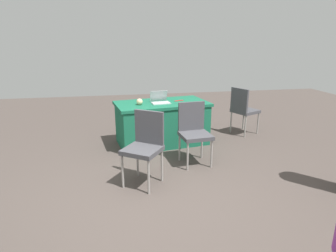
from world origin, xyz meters
name	(u,v)px	position (x,y,z in m)	size (l,w,h in m)	color
ground_plane	(158,208)	(0.00, 0.00, 0.00)	(14.40, 14.40, 0.00)	#4C423D
table_foreground	(162,123)	(-0.41, -2.17, 0.39)	(1.76, 1.12, 0.77)	#196647
chair_near_front	(243,108)	(-2.11, -2.41, 0.54)	(0.58, 0.58, 0.95)	#9E9993
chair_tucked_right	(194,130)	(-0.75, -1.20, 0.54)	(0.48, 0.48, 0.94)	#9E9993
chair_aisle	(145,143)	(0.07, -0.67, 0.56)	(0.61, 0.61, 0.97)	#9E9993
laptop_silver	(160,101)	(-0.38, -2.14, 0.81)	(0.35, 0.33, 0.21)	silver
yarn_ball	(140,102)	(0.00, -2.04, 0.82)	(0.11, 0.11, 0.11)	beige
scissors_red	(179,101)	(-0.75, -2.25, 0.77)	(0.18, 0.04, 0.01)	red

